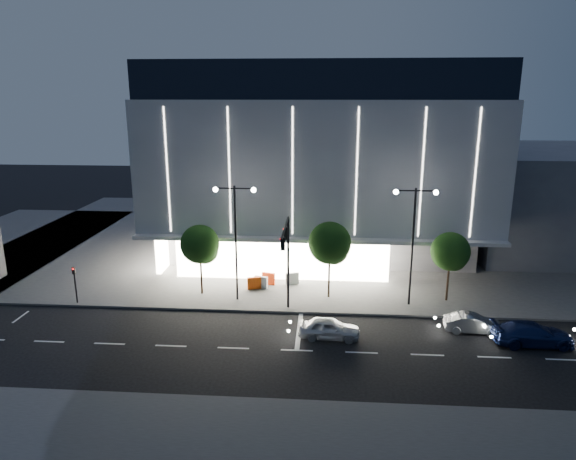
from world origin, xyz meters
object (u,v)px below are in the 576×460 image
(tree_left, at_px, (200,246))
(tree_mid, at_px, (330,245))
(car_second, at_px, (473,323))
(barrier_d, at_px, (292,279))
(ped_signal_far, at_px, (75,281))
(barrier_a, at_px, (254,283))
(barrier_c, at_px, (268,279))
(street_lamp_west, at_px, (235,226))
(car_third, at_px, (533,334))
(traffic_mast, at_px, (287,250))
(tree_right, at_px, (450,254))
(barrier_b, at_px, (261,282))
(car_lead, at_px, (329,328))
(street_lamp_east, at_px, (413,229))

(tree_left, bearing_deg, tree_mid, 0.00)
(car_second, height_order, barrier_d, car_second)
(ped_signal_far, xyz_separation_m, barrier_d, (15.99, 5.01, -1.24))
(ped_signal_far, distance_m, car_second, 28.73)
(ped_signal_far, relative_size, barrier_d, 2.73)
(barrier_a, xyz_separation_m, barrier_c, (1.04, 1.13, 0.00))
(street_lamp_west, xyz_separation_m, car_third, (19.87, -5.62, -5.23))
(traffic_mast, distance_m, tree_left, 7.95)
(tree_left, relative_size, tree_right, 1.04)
(car_third, bearing_deg, barrier_b, 64.58)
(traffic_mast, height_order, barrier_d, traffic_mast)
(tree_left, bearing_deg, car_lead, -33.82)
(barrier_c, distance_m, barrier_d, 1.97)
(tree_left, height_order, car_lead, tree_left)
(car_third, bearing_deg, barrier_c, 61.69)
(ped_signal_far, height_order, barrier_b, ped_signal_far)
(tree_left, relative_size, barrier_c, 5.20)
(traffic_mast, bearing_deg, car_second, -6.50)
(barrier_b, bearing_deg, car_lead, -38.44)
(tree_mid, distance_m, barrier_d, 5.38)
(tree_mid, height_order, car_third, tree_mid)
(tree_mid, distance_m, car_third, 14.90)
(car_third, bearing_deg, tree_mid, 61.09)
(street_lamp_east, bearing_deg, street_lamp_west, 180.00)
(street_lamp_west, distance_m, barrier_d, 7.51)
(street_lamp_west, height_order, tree_right, street_lamp_west)
(car_second, bearing_deg, barrier_b, 70.82)
(car_third, bearing_deg, traffic_mast, 77.86)
(car_lead, distance_m, car_second, 9.70)
(barrier_a, bearing_deg, barrier_c, 30.00)
(street_lamp_west, xyz_separation_m, ped_signal_far, (-12.00, -1.50, -4.07))
(street_lamp_west, bearing_deg, car_third, -15.78)
(tree_left, height_order, car_third, tree_left)
(tree_right, bearing_deg, barrier_a, 175.37)
(ped_signal_far, height_order, barrier_a, ped_signal_far)
(ped_signal_far, height_order, barrier_c, ped_signal_far)
(street_lamp_east, height_order, barrier_c, street_lamp_east)
(traffic_mast, relative_size, street_lamp_east, 0.79)
(tree_left, xyz_separation_m, barrier_a, (3.97, 1.22, -3.38))
(street_lamp_east, xyz_separation_m, barrier_b, (-11.48, 2.49, -5.31))
(street_lamp_east, xyz_separation_m, tree_left, (-15.97, 1.02, -1.92))
(ped_signal_far, bearing_deg, car_second, -5.18)
(street_lamp_west, distance_m, barrier_b, 6.05)
(street_lamp_east, bearing_deg, tree_left, 176.35)
(traffic_mast, xyz_separation_m, car_third, (15.87, -2.95, -4.30))
(street_lamp_west, distance_m, street_lamp_east, 13.00)
(street_lamp_west, height_order, tree_mid, street_lamp_west)
(traffic_mast, xyz_separation_m, car_lead, (3.01, -3.01, -4.35))
(traffic_mast, xyz_separation_m, barrier_b, (-2.48, 5.15, -4.38))
(tree_right, distance_m, barrier_b, 14.93)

